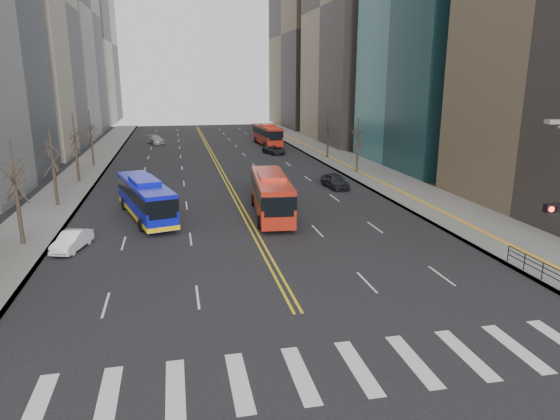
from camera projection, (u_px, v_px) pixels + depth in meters
name	position (u px, v px, depth m)	size (l,w,h in m)	color
ground	(329.00, 371.00, 19.48)	(220.00, 220.00, 0.00)	black
sidewalk_right	(354.00, 165.00, 65.54)	(7.00, 130.00, 0.15)	slate
sidewalk_left	(81.00, 175.00, 58.74)	(5.00, 130.00, 0.15)	slate
crosswalk	(329.00, 371.00, 19.48)	(26.70, 4.00, 0.01)	silver
centerline	(214.00, 159.00, 71.52)	(0.55, 100.00, 0.01)	gold
pedestrian_railing	(543.00, 268.00, 27.81)	(0.06, 6.06, 1.02)	black
street_trees	(157.00, 143.00, 49.50)	(35.20, 47.20, 7.60)	#2C211B
blue_bus	(145.00, 197.00, 40.51)	(5.26, 11.55, 3.31)	#0D12C4
red_bus_near	(271.00, 192.00, 41.20)	(3.61, 11.42, 3.56)	red
red_bus_far	(267.00, 133.00, 85.67)	(3.33, 11.52, 3.61)	red
car_white	(72.00, 241.00, 33.19)	(1.33, 3.82, 1.26)	white
car_dark_mid	(335.00, 181.00, 52.15)	(1.80, 4.48, 1.53)	black
car_silver	(156.00, 140.00, 87.59)	(2.02, 4.96, 1.44)	#9A999E
car_dark_far	(274.00, 150.00, 75.72)	(2.05, 4.44, 1.23)	black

